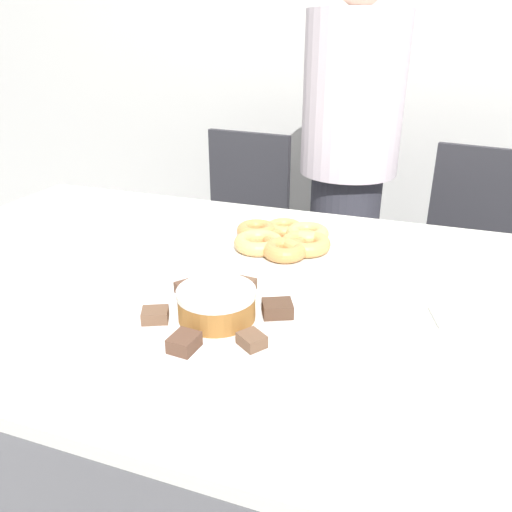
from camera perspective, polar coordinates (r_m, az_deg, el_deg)
name	(u,v)px	position (r m, az deg, el deg)	size (l,w,h in m)	color
ground_plane	(249,506)	(1.64, -0.83, -26.69)	(12.00, 12.00, 0.00)	slate
wall_back	(367,28)	(2.65, 12.63, 24.11)	(8.00, 0.05, 2.60)	silver
table	(247,306)	(1.20, -1.01, -5.76)	(1.96, 1.10, 0.74)	silver
person_standing	(348,163)	(2.08, 10.51, 10.45)	(0.39, 0.39, 1.53)	#383842
office_chair_left	(234,241)	(2.26, -2.48, 1.67)	(0.49, 0.49, 0.88)	black
office_chair_right	(464,273)	(2.12, 22.72, -1.76)	(0.52, 0.52, 0.88)	black
plate_cake	(217,320)	(1.01, -4.46, -7.25)	(0.33, 0.33, 0.01)	white
plate_donuts	(285,246)	(1.35, 3.30, 1.14)	(0.33, 0.33, 0.01)	white
frosted_cake	(217,304)	(0.99, -4.52, -5.45)	(0.16, 0.16, 0.06)	#9E662D
lamington_0	(188,289)	(1.10, -7.80, -3.75)	(0.07, 0.06, 0.02)	brown
lamington_1	(155,315)	(1.01, -11.45, -6.63)	(0.06, 0.06, 0.02)	brown
lamington_2	(184,343)	(0.91, -8.22, -9.76)	(0.05, 0.06, 0.03)	brown
lamington_3	(252,340)	(0.91, -0.48, -9.58)	(0.06, 0.06, 0.02)	brown
lamington_4	(277,309)	(1.01, 2.47, -6.02)	(0.08, 0.07, 0.03)	#513828
lamington_5	(244,286)	(1.10, -1.43, -3.48)	(0.05, 0.05, 0.03)	brown
donut_0	(285,239)	(1.34, 3.32, 1.91)	(0.12, 0.12, 0.03)	#C68447
donut_1	(257,230)	(1.40, 0.08, 2.96)	(0.11, 0.11, 0.04)	#D18E4C
donut_2	(259,243)	(1.31, 0.31, 1.53)	(0.13, 0.13, 0.04)	#E5AD66
donut_3	(285,250)	(1.26, 3.30, 0.69)	(0.11, 0.11, 0.04)	#D18E4C
donut_4	(305,244)	(1.31, 5.67, 1.42)	(0.13, 0.13, 0.04)	tan
donut_5	(307,233)	(1.38, 5.89, 2.59)	(0.12, 0.12, 0.04)	#E5AD66
donut_6	(285,228)	(1.42, 3.35, 3.22)	(0.10, 0.10, 0.03)	tan
napkin	(459,318)	(1.09, 22.15, -6.63)	(0.12, 0.11, 0.01)	white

